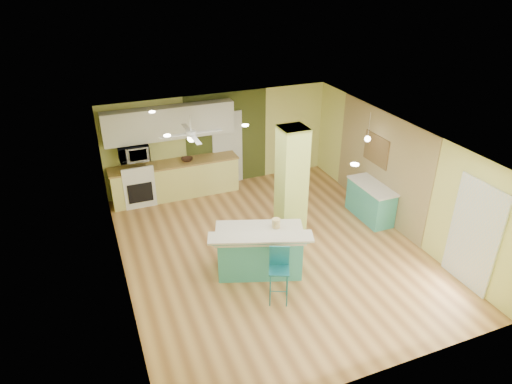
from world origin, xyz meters
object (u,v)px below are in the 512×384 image
at_px(fruit_bowl, 187,159).
at_px(bar_stool, 279,266).
at_px(canister, 276,223).
at_px(side_counter, 370,201).
at_px(peninsula, 260,250).

bearing_deg(fruit_bowl, bar_stool, -84.06).
xyz_separation_m(bar_stool, canister, (0.36, 0.95, 0.26)).
relative_size(side_counter, fruit_bowl, 4.47).
bearing_deg(fruit_bowl, side_counter, -36.94).
height_order(fruit_bowl, canister, canister).
bearing_deg(canister, peninsula, -172.20).
bearing_deg(bar_stool, fruit_bowl, 120.32).
xyz_separation_m(bar_stool, fruit_bowl, (-0.48, 4.61, 0.26)).
distance_m(peninsula, fruit_bowl, 3.77).
relative_size(bar_stool, side_counter, 0.81).
relative_size(peninsula, canister, 11.22).
bearing_deg(canister, side_counter, 17.55).
height_order(peninsula, canister, canister).
relative_size(bar_stool, canister, 5.89).
relative_size(peninsula, side_counter, 1.54).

